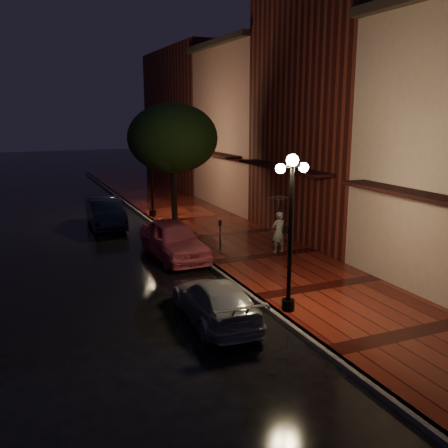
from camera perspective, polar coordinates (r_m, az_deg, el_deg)
name	(u,v)px	position (r m, az deg, el deg)	size (l,w,h in m)	color
ground	(210,266)	(18.30, -1.65, -4.88)	(120.00, 120.00, 0.00)	black
sidewalk	(264,258)	(19.19, 4.62, -3.84)	(4.50, 60.00, 0.15)	#420F0B
curb	(210,265)	(18.28, -1.65, -4.65)	(0.25, 60.00, 0.15)	#595451
storefront_mid	(342,112)	(22.63, 13.36, 12.31)	(5.00, 8.00, 11.00)	#511914
storefront_far	(257,130)	(29.48, 3.83, 10.69)	(5.00, 8.00, 9.00)	#8C5951
storefront_extra	(197,119)	(38.63, -3.08, 11.92)	(5.00, 12.00, 10.00)	#511914
streetlamp_near	(291,224)	(13.43, 7.61, 0.00)	(0.96, 0.36, 4.31)	black
streetlamp_far	(151,169)	(26.28, -8.30, 6.19)	(0.96, 0.36, 4.31)	black
street_tree	(173,140)	(23.33, -5.84, 9.50)	(4.16, 4.16, 5.80)	black
pink_car	(174,240)	(19.24, -5.76, -1.78)	(1.74, 4.33, 1.47)	#D35668
navy_car	(106,213)	(25.02, -13.39, 1.26)	(1.50, 4.29, 1.41)	black
silver_car	(216,301)	(13.55, -0.98, -8.77)	(1.60, 3.93, 1.14)	#999AA0
woman_with_umbrella	(279,215)	(19.35, 6.30, 1.06)	(0.94, 0.96, 2.26)	beige
parking_meter	(220,232)	(19.66, -0.45, -0.95)	(0.13, 0.12, 1.21)	black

